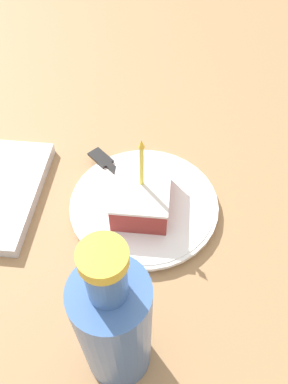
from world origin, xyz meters
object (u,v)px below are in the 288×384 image
(plate, at_px, (144,204))
(cake_slice, at_px, (142,193))
(bottle, at_px, (115,326))
(fork, at_px, (118,173))

(plate, bearing_deg, cake_slice, -130.00)
(bottle, bearing_deg, fork, 98.20)
(cake_slice, bearing_deg, bottle, -91.22)
(plate, distance_m, cake_slice, 0.03)
(cake_slice, xyz_separation_m, bottle, (-0.00, -0.23, 0.06))
(plate, xyz_separation_m, fork, (-0.05, 0.05, 0.01))
(plate, distance_m, bottle, 0.25)
(fork, relative_size, bottle, 0.54)
(cake_slice, distance_m, bottle, 0.23)
(cake_slice, height_order, fork, cake_slice)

